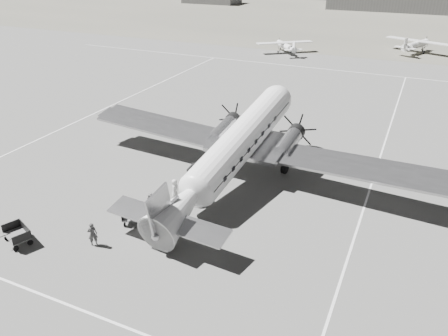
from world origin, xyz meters
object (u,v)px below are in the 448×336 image
Objects in this scene: light_plane_right at (416,46)px; baggage_cart_far at (17,235)px; ramp_agent at (151,203)px; ground_crew at (93,234)px; passenger at (175,189)px; dc3_airliner at (235,150)px; baggage_cart_near at (135,218)px; light_plane_left at (285,47)px.

light_plane_right is 6.00× the size of baggage_cart_far.
ramp_agent is (-13.28, -62.96, -0.40)m from light_plane_right.
passenger is at bearing -145.54° from ground_crew.
dc3_airliner is 9.00m from baggage_cart_near.
dc3_airliner is 5.33m from passenger.
ground_crew is at bearing -80.31° from light_plane_right.
baggage_cart_far is 4.69m from ground_crew.
baggage_cart_near is at bearing -120.73° from light_plane_left.
baggage_cart_far is at bearing -121.60° from dc3_airliner.
ramp_agent is at bearing -148.17° from ground_crew.
baggage_cart_far is at bearing -160.56° from baggage_cart_near.
dc3_airliner is 20.20× the size of passenger.
light_plane_left is (-10.74, 47.13, -1.79)m from dc3_airliner.
ramp_agent is 1.07× the size of passenger.
ground_crew is (-4.69, -10.79, -2.05)m from dc3_airliner.
ground_crew is at bearing 168.99° from ramp_agent.
light_plane_right is 7.29× the size of ramp_agent.
light_plane_right is at bearing 84.32° from dc3_airliner.
ramp_agent is at bearing -114.19° from dc3_airliner.
baggage_cart_near is at bearing -80.05° from light_plane_right.
dc3_airliner reaches higher than ground_crew.
dc3_airliner is 2.96× the size of light_plane_left.
ramp_agent reaches higher than passenger.
dc3_airliner is 11.95m from ground_crew.
light_plane_left is at bearing 114.21° from baggage_cart_far.
ramp_agent reaches higher than ground_crew.
baggage_cart_far is (1.70, -59.67, -0.50)m from light_plane_left.
ramp_agent is (1.27, 4.46, 0.01)m from ground_crew.
ground_crew is 4.64m from ramp_agent.
ground_crew is at bearing -109.32° from dc3_airliner.
ground_crew is at bearing -122.01° from light_plane_left.
light_plane_right is at bearing 55.84° from baggage_cart_near.
passenger is at bearing 57.78° from baggage_cart_near.
baggage_cart_far reaches higher than baggage_cart_near.
passenger reaches higher than baggage_cart_near.
baggage_cart_far is at bearing 142.77° from ramp_agent.
baggage_cart_far is 8.38m from ramp_agent.
light_plane_right is 68.98m from ground_crew.
light_plane_left is 58.24m from ground_crew.
light_plane_left is at bearing -2.83° from passenger.
light_plane_right is 61.84m from passenger.
ground_crew reaches higher than baggage_cart_near.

